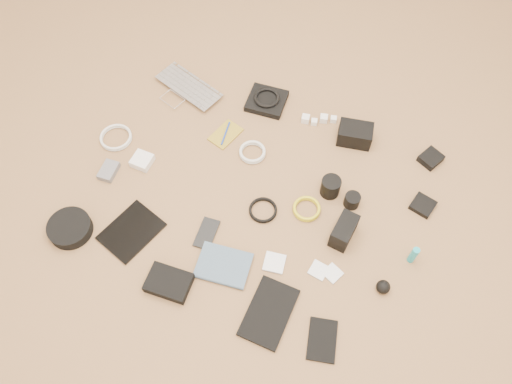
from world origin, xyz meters
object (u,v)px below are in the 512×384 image
at_px(laptop, 182,93).
at_px(headphone_case, 70,228).
at_px(paperback, 218,283).
at_px(phone, 207,233).
at_px(tablet, 131,231).
at_px(dslr_camera, 355,134).

relative_size(laptop, headphone_case, 1.91).
bearing_deg(paperback, phone, 29.52).
height_order(laptop, tablet, laptop).
distance_m(phone, headphone_case, 0.53).
height_order(tablet, paperback, paperback).
relative_size(phone, paperback, 0.67).
height_order(laptop, paperback, laptop).
bearing_deg(dslr_camera, laptop, 173.62).
xyz_separation_m(tablet, headphone_case, (-0.22, -0.09, 0.02)).
bearing_deg(headphone_case, paperback, 3.67).
height_order(tablet, headphone_case, headphone_case).
relative_size(tablet, headphone_case, 1.32).
bearing_deg(dslr_camera, paperback, -118.47).
relative_size(laptop, phone, 2.46).
relative_size(dslr_camera, paperback, 0.73).
distance_m(tablet, paperback, 0.41).
bearing_deg(paperback, laptop, 28.01).
relative_size(headphone_case, paperback, 0.86).
xyz_separation_m(headphone_case, paperback, (0.62, 0.04, -0.01)).
xyz_separation_m(laptop, tablet, (0.16, -0.70, -0.01)).
bearing_deg(tablet, laptop, 118.17).
xyz_separation_m(laptop, headphone_case, (-0.06, -0.80, 0.01)).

